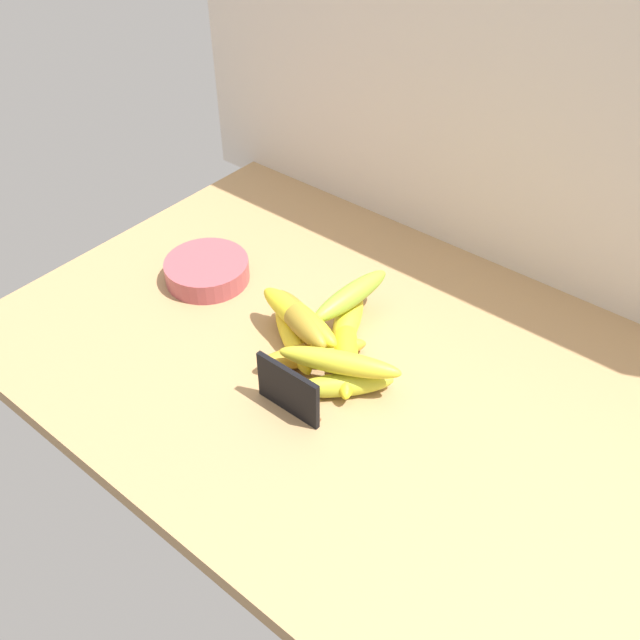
# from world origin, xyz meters

# --- Properties ---
(counter_top) EXTENTS (1.10, 0.76, 0.03)m
(counter_top) POSITION_xyz_m (0.00, 0.00, 0.01)
(counter_top) COLOR #A37D51
(counter_top) RESTS_ON ground
(back_wall) EXTENTS (1.30, 0.02, 0.70)m
(back_wall) POSITION_xyz_m (0.00, 0.39, 0.35)
(back_wall) COLOR beige
(back_wall) RESTS_ON ground
(chalkboard_sign) EXTENTS (0.11, 0.02, 0.08)m
(chalkboard_sign) POSITION_xyz_m (0.01, -0.13, 0.07)
(chalkboard_sign) COLOR black
(chalkboard_sign) RESTS_ON counter_top
(fruit_bowl) EXTENTS (0.15, 0.15, 0.04)m
(fruit_bowl) POSITION_xyz_m (-0.31, 0.01, 0.05)
(fruit_bowl) COLOR #A1474F
(fruit_bowl) RESTS_ON counter_top
(banana_0) EXTENTS (0.13, 0.13, 0.04)m
(banana_0) POSITION_xyz_m (0.05, -0.06, 0.05)
(banana_0) COLOR gold
(banana_0) RESTS_ON counter_top
(banana_1) EXTENTS (0.13, 0.17, 0.04)m
(banana_1) POSITION_xyz_m (-0.03, -0.04, 0.05)
(banana_1) COLOR gold
(banana_1) RESTS_ON counter_top
(banana_2) EXTENTS (0.11, 0.16, 0.04)m
(banana_2) POSITION_xyz_m (-0.04, 0.06, 0.05)
(banana_2) COLOR yellow
(banana_2) RESTS_ON counter_top
(banana_3) EXTENTS (0.16, 0.18, 0.04)m
(banana_3) POSITION_xyz_m (0.01, -0.00, 0.05)
(banana_3) COLOR yellow
(banana_3) RESTS_ON counter_top
(banana_4) EXTENTS (0.16, 0.12, 0.04)m
(banana_4) POSITION_xyz_m (-0.08, -0.03, 0.05)
(banana_4) COLOR yellow
(banana_4) RESTS_ON counter_top
(banana_5) EXTENTS (0.18, 0.07, 0.04)m
(banana_5) POSITION_xyz_m (-0.07, -0.01, 0.09)
(banana_5) COLOR yellow
(banana_5) RESTS_ON banana_4
(banana_6) EXTENTS (0.16, 0.09, 0.04)m
(banana_6) POSITION_xyz_m (-0.07, -0.02, 0.09)
(banana_6) COLOR olive
(banana_6) RESTS_ON banana_4
(banana_7) EXTENTS (0.18, 0.11, 0.04)m
(banana_7) POSITION_xyz_m (0.04, -0.05, 0.08)
(banana_7) COLOR yellow
(banana_7) RESTS_ON banana_0
(banana_8) EXTENTS (0.05, 0.17, 0.04)m
(banana_8) POSITION_xyz_m (-0.04, 0.07, 0.09)
(banana_8) COLOR #87AA31
(banana_8) RESTS_ON banana_2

